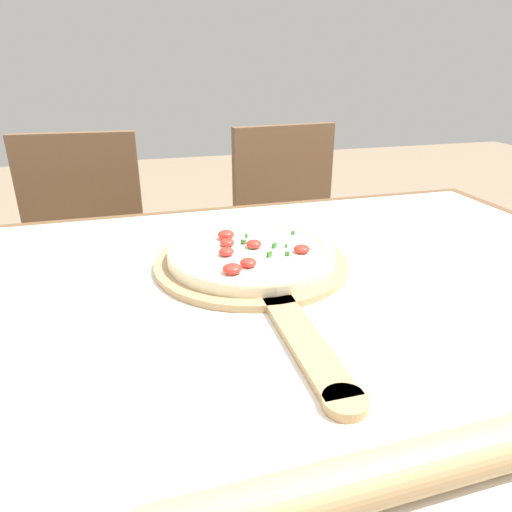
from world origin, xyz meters
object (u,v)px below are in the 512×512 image
Objects in this scene: rolling_pin at (367,481)px; chair_right at (293,234)px; pizza at (251,252)px; pizza_peel at (256,268)px; chair_left at (85,254)px.

rolling_pin is 0.52× the size of chair_right.
pizza is 0.33× the size of chair_right.
rolling_pin is at bearing -113.56° from chair_right.
rolling_pin is (-0.03, -0.45, 0.02)m from pizza_peel.
rolling_pin is 1.31m from chair_right.
pizza is 0.86m from chair_left.
chair_left and chair_right have the same top height.
chair_right is at bearing 72.48° from rolling_pin.
pizza is 0.65× the size of rolling_pin.
chair_left is at bearing 115.02° from pizza_peel.
pizza_peel is 0.65× the size of chair_left.
pizza reaches higher than pizza_peel.
chair_right is (0.38, 1.22, -0.26)m from rolling_pin.
pizza_peel is 0.88m from chair_left.
chair_left is (-0.33, 1.22, -0.26)m from rolling_pin.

